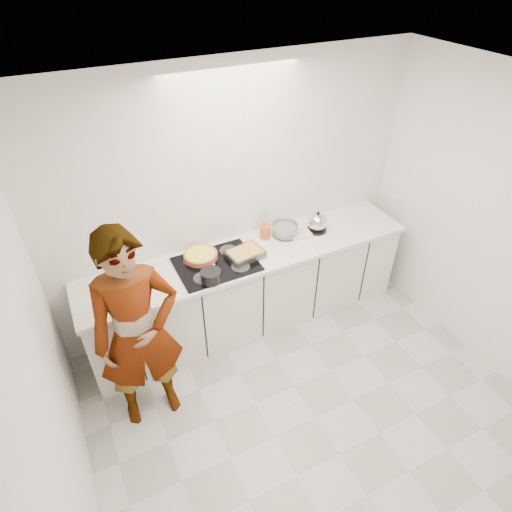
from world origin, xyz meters
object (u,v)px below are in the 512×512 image
kettle (317,223)px  cook (138,334)px  tart_dish (201,255)px  mixing_bowl (285,230)px  utensil_crock (265,232)px  saucepan (211,276)px  baking_dish (245,253)px  hob (216,264)px

kettle → cook: cook is taller
tart_dish → mixing_bowl: size_ratio=1.31×
kettle → cook: (-1.97, -0.60, -0.08)m
tart_dish → utensil_crock: size_ratio=2.78×
saucepan → cook: (-0.72, -0.33, -0.05)m
kettle → saucepan: bearing=-168.0°
tart_dish → cook: bearing=-138.2°
tart_dish → baking_dish: baking_dish is taller
mixing_bowl → utensil_crock: size_ratio=2.12×
utensil_crock → saucepan: bearing=-151.8°
mixing_bowl → kettle: size_ratio=1.08×
mixing_bowl → saucepan: bearing=-159.7°
hob → saucepan: (-0.13, -0.20, 0.06)m
baking_dish → kettle: size_ratio=1.36×
kettle → cook: bearing=-163.1°
baking_dish → mixing_bowl: mixing_bowl is taller
kettle → utensil_crock: bearing=166.8°
hob → saucepan: saucepan is taller
hob → mixing_bowl: (0.80, 0.14, 0.05)m
saucepan → utensil_crock: 0.82m
tart_dish → kettle: (1.22, -0.08, 0.05)m
cook → baking_dish: bearing=24.6°
saucepan → cook: size_ratio=0.12×
mixing_bowl → cook: cook is taller
tart_dish → kettle: size_ratio=1.42×
tart_dish → cook: cook is taller
baking_dish → utensil_crock: (0.32, 0.21, 0.02)m
cook → utensil_crock: bearing=26.8°
baking_dish → mixing_bowl: 0.55m
saucepan → baking_dish: (0.41, 0.18, -0.01)m
hob → baking_dish: size_ratio=2.03×
tart_dish → cook: 1.01m
kettle → cook: size_ratio=0.14×
tart_dish → saucepan: 0.35m
saucepan → baking_dish: size_ratio=0.61×
utensil_crock → mixing_bowl: bearing=-13.1°
utensil_crock → cook: cook is taller
saucepan → utensil_crock: (0.73, 0.39, 0.00)m
kettle → utensil_crock: size_ratio=1.96×
kettle → utensil_crock: 0.54m
mixing_bowl → hob: bearing=-169.9°
saucepan → mixing_bowl: bearing=20.3°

